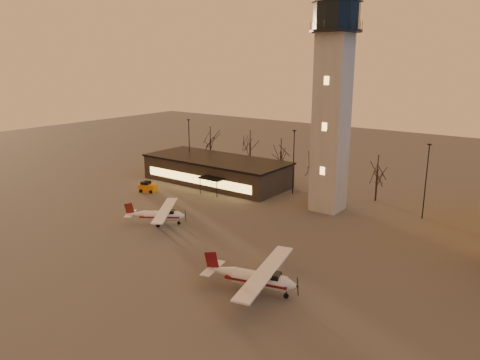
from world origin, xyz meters
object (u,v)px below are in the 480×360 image
object	(u,v)px
terminal	(216,170)
service_cart	(148,188)
cessna_front	(261,282)
cessna_rear	(163,217)
control_tower	(333,93)

from	to	relation	value
terminal	service_cart	xyz separation A→B (m)	(-5.21, -11.00, -1.51)
cessna_front	cessna_rear	world-z (taller)	cessna_front
terminal	cessna_front	world-z (taller)	terminal
cessna_front	cessna_rear	size ratio (longest dim) A/B	1.28
cessna_front	cessna_rear	distance (m)	21.87
cessna_rear	cessna_front	bearing A→B (deg)	-54.88
control_tower	cessna_front	xyz separation A→B (m)	(6.30, -25.99, -15.19)
control_tower	terminal	size ratio (longest dim) A/B	1.28
cessna_front	service_cart	xyz separation A→B (m)	(-33.50, 16.98, -0.49)
service_cart	control_tower	bearing A→B (deg)	-0.56
control_tower	cessna_front	bearing A→B (deg)	-76.38
cessna_front	service_cart	distance (m)	37.56
control_tower	service_cart	world-z (taller)	control_tower
cessna_front	control_tower	bearing A→B (deg)	89.50
cessna_rear	service_cart	size ratio (longest dim) A/B	3.14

